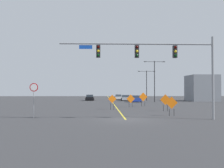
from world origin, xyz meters
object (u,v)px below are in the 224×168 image
traffic_signal_assembly (158,57)px  street_lamp_mid_right (147,82)px  car_blue_mid (135,99)px  stop_sign (34,93)px  car_silver_far (126,98)px  construction_sign_median_far (131,99)px  construction_sign_left_lane (172,104)px  car_white_passing (118,97)px  construction_sign_right_shoulder (143,98)px  car_black_near (90,98)px  street_lamp_near_right (154,78)px  construction_sign_right_lane (165,100)px  construction_sign_median_near (112,100)px

traffic_signal_assembly → street_lamp_mid_right: bearing=81.6°
street_lamp_mid_right → car_blue_mid: 8.16m
stop_sign → car_blue_mid: size_ratio=0.69×
car_silver_far → construction_sign_median_far: bearing=-93.3°
construction_sign_left_lane → car_white_passing: construction_sign_left_lane is taller
construction_sign_right_shoulder → car_black_near: bearing=112.1°
car_black_near → car_white_passing: size_ratio=0.93×
street_lamp_near_right → car_white_passing: size_ratio=1.89×
construction_sign_median_far → car_black_near: construction_sign_median_far is taller
stop_sign → car_silver_far: 39.94m
street_lamp_mid_right → construction_sign_right_lane: 30.46m
construction_sign_right_lane → construction_sign_median_near: 6.78m
construction_sign_left_lane → car_white_passing: bearing=93.2°
construction_sign_right_shoulder → car_black_near: size_ratio=0.50×
construction_sign_median_far → construction_sign_right_lane: bearing=-63.9°
street_lamp_near_right → car_blue_mid: bearing=168.6°
street_lamp_near_right → car_silver_far: bearing=123.6°
traffic_signal_assembly → street_lamp_mid_right: (5.73, 38.86, -0.92)m
construction_sign_right_shoulder → traffic_signal_assembly: bearing=-94.9°
traffic_signal_assembly → car_white_passing: 48.06m
traffic_signal_assembly → construction_sign_median_near: 12.52m
car_blue_mid → car_black_near: (-10.04, 8.39, 0.00)m
construction_sign_median_near → construction_sign_left_lane: construction_sign_median_near is taller
construction_sign_right_lane → car_white_passing: construction_sign_right_lane is taller
street_lamp_mid_right → construction_sign_left_lane: 36.19m
car_black_near → car_silver_far: bearing=-6.9°
car_blue_mid → car_black_near: size_ratio=1.05×
stop_sign → car_blue_mid: bearing=67.2°
construction_sign_right_shoulder → construction_sign_right_lane: size_ratio=1.07×
street_lamp_mid_right → car_silver_far: 6.28m
stop_sign → construction_sign_left_lane: (12.82, 1.29, -1.01)m
street_lamp_mid_right → street_lamp_near_right: size_ratio=0.83×
construction_sign_median_near → car_black_near: size_ratio=0.44×
traffic_signal_assembly → stop_sign: 11.44m
street_lamp_mid_right → construction_sign_left_lane: size_ratio=3.86×
construction_sign_right_lane → construction_sign_left_lane: size_ratio=1.08×
street_lamp_mid_right → street_lamp_near_right: 7.18m
stop_sign → street_lamp_mid_right: 40.74m
street_lamp_near_right → car_blue_mid: size_ratio=1.93×
street_lamp_mid_right → car_silver_far: size_ratio=1.56×
construction_sign_median_near → traffic_signal_assembly: bearing=-72.8°
stop_sign → car_white_passing: stop_sign is taller
traffic_signal_assembly → street_lamp_near_right: bearing=79.0°
construction_sign_right_lane → car_blue_mid: bearing=91.6°
construction_sign_left_lane → stop_sign: bearing=-174.2°
construction_sign_median_near → construction_sign_median_far: size_ratio=1.02×
street_lamp_near_right → car_black_near: size_ratio=2.02×
construction_sign_median_far → car_black_near: (-7.31, 25.31, -0.48)m
construction_sign_left_lane → car_white_passing: 44.89m
stop_sign → car_white_passing: (10.35, 46.11, -1.54)m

